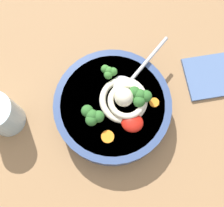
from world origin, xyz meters
TOP-DOWN VIEW (x-y plane):
  - table_slab at (0.00, 0.00)cm, footprint 90.73×90.73cm
  - soup_bowl at (-0.11, 3.75)cm, footprint 25.34×25.34cm
  - noodle_pile at (2.39, 4.57)cm, footprint 11.24×11.02cm
  - soup_spoon at (2.90, 8.73)cm, footprint 11.81×16.48cm
  - chili_sauce_dollop at (4.59, -0.37)cm, footprint 4.58×4.12cm
  - broccoli_floret_near_spoon at (-3.57, 0.17)cm, footprint 4.86×4.18cm
  - broccoli_floret_far at (-1.68, 10.11)cm, footprint 3.59×3.09cm
  - broccoli_floret_beside_chili at (5.40, 5.35)cm, footprint 4.95×4.26cm
  - carrot_slice_beside_noodles at (8.70, 5.13)cm, footprint 2.04×2.04cm
  - carrot_slice_extra_b at (0.35, -3.44)cm, footprint 2.65×2.65cm
  - drinking_glass at (-23.45, -1.67)cm, footprint 7.88×7.88cm
  - folded_napkin at (22.69, 15.67)cm, footprint 15.55×14.18cm

SIDE VIEW (x-z plane):
  - table_slab at x=0.00cm, z-range 0.00..2.86cm
  - folded_napkin at x=22.69cm, z-range 2.86..3.66cm
  - soup_bowl at x=-0.11cm, z-range 2.97..9.35cm
  - drinking_glass at x=-23.45cm, z-range 2.86..12.82cm
  - carrot_slice_beside_noodles at x=8.70cm, z-range 9.24..9.71cm
  - carrot_slice_extra_b at x=0.35cm, z-range 9.24..9.77cm
  - soup_spoon at x=2.90cm, z-range 9.24..10.84cm
  - chili_sauce_dollop at x=4.59cm, z-range 9.24..11.31cm
  - noodle_pile at x=2.39cm, z-range 8.39..12.91cm
  - broccoli_floret_far at x=-1.68cm, z-range 9.60..12.44cm
  - broccoli_floret_near_spoon at x=-3.57cm, z-range 9.73..13.57cm
  - broccoli_floret_beside_chili at x=5.40cm, z-range 9.74..13.65cm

